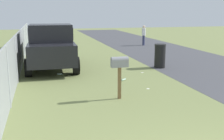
{
  "coord_description": "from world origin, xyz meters",
  "views": [
    {
      "loc": [
        -3.17,
        2.62,
        2.67
      ],
      "look_at": [
        4.06,
        0.73,
        1.07
      ],
      "focal_mm": 44.25,
      "sensor_mm": 36.0,
      "label": 1
    }
  ],
  "objects": [
    {
      "name": "litter_bottle_midfield_b",
      "position": [
        8.51,
        1.87,
        0.04
      ],
      "size": [
        0.13,
        0.23,
        0.07
      ],
      "primitive_type": "cylinder",
      "rotation": [
        0.0,
        1.57,
        1.29
      ],
      "color": "#B2D8BF",
      "rests_on": "ground"
    },
    {
      "name": "litter_wrapper_by_mailbox",
      "position": [
        8.01,
        -1.69,
        0.0
      ],
      "size": [
        0.12,
        0.14,
        0.01
      ],
      "primitive_type": "cube",
      "rotation": [
        0.0,
        0.0,
        1.87
      ],
      "color": "silver",
      "rests_on": "ground"
    },
    {
      "name": "litter_bottle_near_hydrant",
      "position": [
        6.86,
        -0.47,
        0.04
      ],
      "size": [
        0.19,
        0.22,
        0.07
      ],
      "primitive_type": "cylinder",
      "rotation": [
        0.0,
        1.57,
        2.23
      ],
      "color": "#B2D8BF",
      "rests_on": "ground"
    },
    {
      "name": "trash_bin",
      "position": [
        8.85,
        -2.89,
        0.57
      ],
      "size": [
        0.54,
        0.54,
        1.13
      ],
      "color": "black",
      "rests_on": "ground"
    },
    {
      "name": "fence_section",
      "position": [
        8.96,
        3.53,
        0.97
      ],
      "size": [
        19.96,
        0.07,
        1.79
      ],
      "color": "#9EA3A8",
      "rests_on": "ground"
    },
    {
      "name": "pedestrian",
      "position": [
        17.31,
        -5.31,
        0.9
      ],
      "size": [
        0.39,
        0.43,
        1.57
      ],
      "rotation": [
        0.0,
        0.0,
        0.87
      ],
      "color": "#2D3351",
      "rests_on": "ground"
    },
    {
      "name": "mailbox",
      "position": [
        4.72,
        0.32,
        1.06
      ],
      "size": [
        0.22,
        0.52,
        1.32
      ],
      "rotation": [
        0.0,
        0.0,
        0.01
      ],
      "color": "brown",
      "rests_on": "ground"
    },
    {
      "name": "litter_wrapper_far_scatter",
      "position": [
        5.53,
        -0.96,
        0.0
      ],
      "size": [
        0.15,
        0.14,
        0.01
      ],
      "primitive_type": "cube",
      "rotation": [
        0.0,
        0.0,
        5.57
      ],
      "color": "silver",
      "rests_on": "ground"
    },
    {
      "name": "pickup_truck",
      "position": [
        9.91,
        2.13,
        1.1
      ],
      "size": [
        4.91,
        2.33,
        2.09
      ],
      "rotation": [
        0.0,
        0.0,
        3.12
      ],
      "color": "black",
      "rests_on": "ground"
    }
  ]
}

